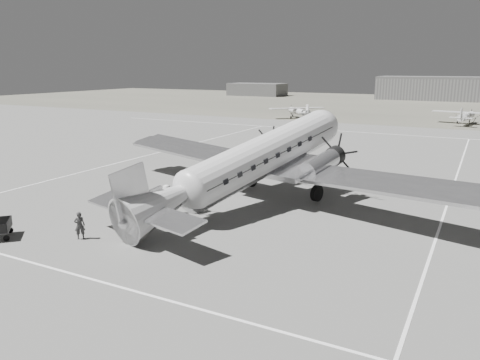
% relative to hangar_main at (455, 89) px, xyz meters
% --- Properties ---
extents(ground, '(260.00, 260.00, 0.00)m').
position_rel_hangar_main_xyz_m(ground, '(-5.00, -120.00, -3.30)').
color(ground, slate).
rests_on(ground, ground).
extents(taxi_line_near, '(60.00, 0.15, 0.01)m').
position_rel_hangar_main_xyz_m(taxi_line_near, '(-5.00, -134.00, -3.29)').
color(taxi_line_near, white).
rests_on(taxi_line_near, ground).
extents(taxi_line_right, '(0.15, 80.00, 0.01)m').
position_rel_hangar_main_xyz_m(taxi_line_right, '(7.00, -120.00, -3.29)').
color(taxi_line_right, white).
rests_on(taxi_line_right, ground).
extents(taxi_line_left, '(0.15, 60.00, 0.01)m').
position_rel_hangar_main_xyz_m(taxi_line_left, '(-23.00, -110.00, -3.29)').
color(taxi_line_left, white).
rests_on(taxi_line_left, ground).
extents(taxi_line_horizon, '(90.00, 0.15, 0.01)m').
position_rel_hangar_main_xyz_m(taxi_line_horizon, '(-5.00, -80.00, -3.29)').
color(taxi_line_horizon, white).
rests_on(taxi_line_horizon, ground).
extents(grass_infield, '(260.00, 90.00, 0.01)m').
position_rel_hangar_main_xyz_m(grass_infield, '(-5.00, -25.00, -3.30)').
color(grass_infield, '#646254').
rests_on(grass_infield, ground).
extents(hangar_main, '(42.00, 14.00, 6.60)m').
position_rel_hangar_main_xyz_m(hangar_main, '(0.00, 0.00, 0.00)').
color(hangar_main, slate).
rests_on(hangar_main, ground).
extents(shed_secondary, '(18.00, 10.00, 4.00)m').
position_rel_hangar_main_xyz_m(shed_secondary, '(-60.00, -5.00, -1.30)').
color(shed_secondary, '#515151').
rests_on(shed_secondary, ground).
extents(dc3_airliner, '(35.21, 28.48, 5.87)m').
position_rel_hangar_main_xyz_m(dc3_airliner, '(-4.73, -120.31, -0.37)').
color(dc3_airliner, silver).
rests_on(dc3_airliner, ground).
extents(light_plane_left, '(13.71, 13.65, 2.22)m').
position_rel_hangar_main_xyz_m(light_plane_left, '(-22.07, -66.35, -2.19)').
color(light_plane_left, silver).
rests_on(light_plane_left, ground).
extents(light_plane_right, '(12.40, 10.65, 2.31)m').
position_rel_hangar_main_xyz_m(light_plane_right, '(5.82, -62.24, -2.14)').
color(light_plane_right, silver).
rests_on(light_plane_right, ground).
extents(baggage_cart_near, '(1.87, 1.36, 1.02)m').
position_rel_hangar_main_xyz_m(baggage_cart_near, '(-9.44, -127.22, -2.79)').
color(baggage_cart_near, '#515151').
rests_on(baggage_cart_near, ground).
extents(baggage_cart_far, '(2.14, 2.14, 1.00)m').
position_rel_hangar_main_xyz_m(baggage_cart_far, '(-14.37, -132.46, -2.80)').
color(baggage_cart_far, '#515151').
rests_on(baggage_cart_far, ground).
extents(ground_crew, '(0.67, 0.66, 1.55)m').
position_rel_hangar_main_xyz_m(ground_crew, '(-10.31, -130.53, -2.52)').
color(ground_crew, '#2B2B2B').
rests_on(ground_crew, ground).
extents(ramp_agent, '(0.71, 0.91, 1.86)m').
position_rel_hangar_main_xyz_m(ramp_agent, '(-9.25, -126.47, -2.37)').
color(ramp_agent, '#A9A9A7').
rests_on(ramp_agent, ground).
extents(passenger, '(0.94, 1.11, 1.94)m').
position_rel_hangar_main_xyz_m(passenger, '(-8.76, -124.63, -2.33)').
color(passenger, silver).
rests_on(passenger, ground).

